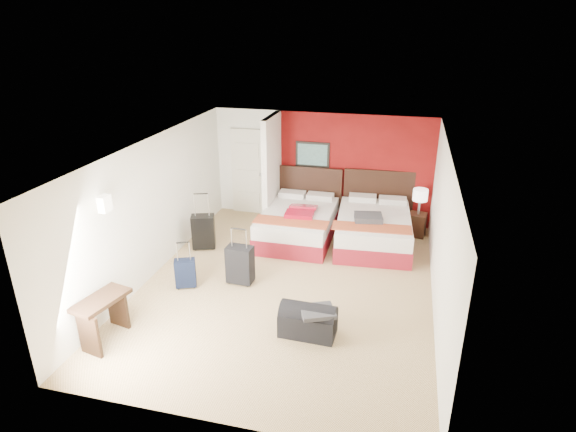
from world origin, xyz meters
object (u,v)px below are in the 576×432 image
(table_lamp, at_px, (420,202))
(suitcase_navy, at_px, (186,274))
(bed_left, at_px, (298,225))
(red_suitcase_open, at_px, (302,211))
(desk, at_px, (104,319))
(nightstand, at_px, (417,225))
(bed_right, at_px, (373,230))
(suitcase_charcoal, at_px, (240,266))
(duffel_bag, at_px, (308,322))
(suitcase_black, at_px, (204,233))

(table_lamp, relative_size, suitcase_navy, 1.12)
(bed_left, relative_size, red_suitcase_open, 2.66)
(desk, bearing_deg, nightstand, 60.17)
(suitcase_navy, bearing_deg, bed_right, 16.75)
(red_suitcase_open, bearing_deg, table_lamp, 16.67)
(nightstand, distance_m, suitcase_navy, 5.10)
(bed_left, bearing_deg, bed_right, 3.51)
(red_suitcase_open, bearing_deg, suitcase_charcoal, -112.32)
(bed_left, distance_m, suitcase_charcoal, 2.16)
(nightstand, height_order, desk, desk)
(suitcase_charcoal, bearing_deg, desk, -120.45)
(nightstand, relative_size, duffel_bag, 0.61)
(nightstand, bearing_deg, table_lamp, 0.00)
(bed_right, bearing_deg, suitcase_black, -166.91)
(desk, bearing_deg, bed_left, 76.99)
(suitcase_black, relative_size, suitcase_navy, 1.39)
(suitcase_black, xyz_separation_m, suitcase_charcoal, (1.19, -1.15, -0.01))
(duffel_bag, bearing_deg, bed_right, 80.53)
(nightstand, relative_size, table_lamp, 0.90)
(nightstand, xyz_separation_m, desk, (-4.45, -4.90, 0.10))
(suitcase_black, relative_size, suitcase_charcoal, 1.02)
(table_lamp, bearing_deg, duffel_bag, -111.30)
(red_suitcase_open, height_order, nightstand, red_suitcase_open)
(duffel_bag, bearing_deg, suitcase_navy, 162.69)
(bed_left, relative_size, nightstand, 4.17)
(table_lamp, relative_size, desk, 0.66)
(bed_right, height_order, red_suitcase_open, red_suitcase_open)
(nightstand, bearing_deg, bed_left, -154.79)
(red_suitcase_open, xyz_separation_m, duffel_bag, (0.80, -3.19, -0.47))
(suitcase_charcoal, bearing_deg, nightstand, 46.60)
(suitcase_black, bearing_deg, bed_left, 9.15)
(table_lamp, height_order, duffel_bag, table_lamp)
(suitcase_black, relative_size, desk, 0.82)
(suitcase_navy, relative_size, desk, 0.59)
(suitcase_black, distance_m, desk, 3.20)
(suitcase_navy, xyz_separation_m, duffel_bag, (2.37, -0.83, -0.04))
(nightstand, height_order, table_lamp, table_lamp)
(table_lamp, bearing_deg, suitcase_navy, -140.75)
(red_suitcase_open, xyz_separation_m, table_lamp, (2.39, 0.87, 0.10))
(table_lamp, distance_m, desk, 6.63)
(bed_left, xyz_separation_m, suitcase_black, (-1.77, -0.93, 0.03))
(bed_left, distance_m, bed_right, 1.60)
(nightstand, xyz_separation_m, suitcase_black, (-4.26, -1.71, 0.09))
(suitcase_charcoal, height_order, duffel_bag, suitcase_charcoal)
(desk, bearing_deg, red_suitcase_open, 75.30)
(bed_left, xyz_separation_m, red_suitcase_open, (0.10, -0.10, 0.37))
(bed_right, relative_size, suitcase_black, 3.09)
(red_suitcase_open, bearing_deg, suitcase_black, -159.38)
(suitcase_charcoal, bearing_deg, bed_right, 48.68)
(bed_left, relative_size, table_lamp, 3.77)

